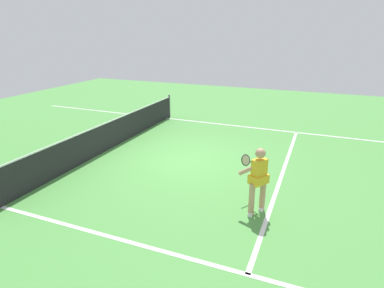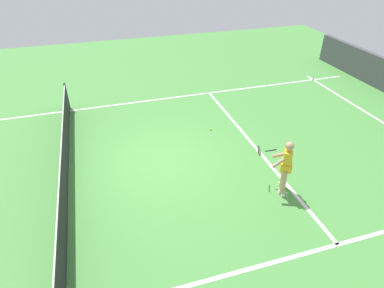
{
  "view_description": "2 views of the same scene",
  "coord_description": "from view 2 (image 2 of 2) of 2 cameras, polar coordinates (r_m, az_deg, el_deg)",
  "views": [
    {
      "loc": [
        -8.72,
        -3.84,
        3.9
      ],
      "look_at": [
        -1.23,
        -0.77,
        1.03
      ],
      "focal_mm": 30.1,
      "sensor_mm": 36.0,
      "label": 1
    },
    {
      "loc": [
        -8.09,
        1.53,
        5.9
      ],
      "look_at": [
        -0.93,
        -0.66,
        1.05
      ],
      "focal_mm": 30.65,
      "sensor_mm": 36.0,
      "label": 2
    }
  ],
  "objects": [
    {
      "name": "service_line_marking",
      "position": [
        11.0,
        10.57,
        -0.08
      ],
      "size": [
        8.63,
        0.1,
        0.01
      ],
      "primitive_type": "cube",
      "color": "white",
      "rests_on": "ground"
    },
    {
      "name": "baseline_marking",
      "position": [
        14.02,
        30.15,
        3.34
      ],
      "size": [
        9.63,
        0.1,
        0.01
      ],
      "primitive_type": "cube",
      "color": "white",
      "rests_on": "ground"
    },
    {
      "name": "sideline_left_marking",
      "position": [
        7.16,
        3.12,
        -22.54
      ],
      "size": [
        0.1,
        19.58,
        0.01
      ],
      "primitive_type": "cube",
      "color": "white",
      "rests_on": "ground"
    },
    {
      "name": "ground_plane",
      "position": [
        10.13,
        -5.1,
        -2.85
      ],
      "size": [
        28.05,
        28.05,
        0.0
      ],
      "primitive_type": "plane",
      "color": "#4C9342"
    },
    {
      "name": "tennis_ball_near",
      "position": [
        11.64,
        3.25,
        2.61
      ],
      "size": [
        0.07,
        0.07,
        0.07
      ],
      "primitive_type": "sphere",
      "color": "#D1E533",
      "rests_on": "ground"
    },
    {
      "name": "sideline_right_marking",
      "position": [
        13.82,
        -9.06,
        7.26
      ],
      "size": [
        0.1,
        19.58,
        0.01
      ],
      "primitive_type": "cube",
      "color": "white",
      "rests_on": "ground"
    },
    {
      "name": "tennis_player",
      "position": [
        8.81,
        15.86,
        -3.52
      ],
      "size": [
        1.07,
        0.79,
        1.55
      ],
      "color": "tan",
      "rests_on": "ground"
    },
    {
      "name": "court_net",
      "position": [
        9.81,
        -21.29,
        -3.09
      ],
      "size": [
        9.31,
        0.08,
        1.06
      ],
      "color": "#4C4C51",
      "rests_on": "ground"
    }
  ]
}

